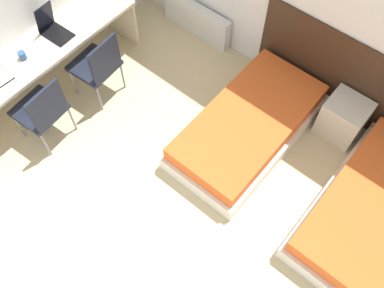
{
  "coord_description": "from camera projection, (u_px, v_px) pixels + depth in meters",
  "views": [
    {
      "loc": [
        1.38,
        0.46,
        4.19
      ],
      "look_at": [
        0.0,
        2.11,
        0.55
      ],
      "focal_mm": 40.0,
      "sensor_mm": 36.0,
      "label": 1
    }
  ],
  "objects": [
    {
      "name": "headboard_panel",
      "position": [
        363.0,
        89.0,
        4.59
      ],
      "size": [
        2.6,
        0.03,
        1.08
      ],
      "color": "#382316",
      "rests_on": "ground_plane"
    },
    {
      "name": "bed_near_window",
      "position": [
        248.0,
        127.0,
        4.76
      ],
      "size": [
        0.97,
        1.89,
        0.39
      ],
      "color": "silver",
      "rests_on": "ground_plane"
    },
    {
      "name": "bed_near_door",
      "position": [
        372.0,
        209.0,
        4.26
      ],
      "size": [
        0.97,
        1.89,
        0.39
      ],
      "color": "silver",
      "rests_on": "ground_plane"
    },
    {
      "name": "nightstand",
      "position": [
        343.0,
        118.0,
        4.75
      ],
      "size": [
        0.45,
        0.41,
        0.5
      ],
      "color": "beige",
      "rests_on": "ground_plane"
    },
    {
      "name": "radiator",
      "position": [
        197.0,
        20.0,
        5.56
      ],
      "size": [
        1.01,
        0.12,
        0.45
      ],
      "color": "silver",
      "rests_on": "ground_plane"
    },
    {
      "name": "desk",
      "position": [
        39.0,
        60.0,
        4.72
      ],
      "size": [
        0.59,
        2.51,
        0.74
      ],
      "color": "beige",
      "rests_on": "ground_plane"
    },
    {
      "name": "chair_near_laptop",
      "position": [
        98.0,
        64.0,
        4.79
      ],
      "size": [
        0.51,
        0.51,
        0.93
      ],
      "rotation": [
        0.0,
        0.0,
        0.07
      ],
      "color": "black",
      "rests_on": "ground_plane"
    },
    {
      "name": "chair_near_notebook",
      "position": [
        42.0,
        109.0,
        4.48
      ],
      "size": [
        0.51,
        0.51,
        0.93
      ],
      "rotation": [
        0.0,
        0.0,
        0.08
      ],
      "color": "black",
      "rests_on": "ground_plane"
    },
    {
      "name": "laptop",
      "position": [
        53.0,
        28.0,
        4.67
      ],
      "size": [
        0.35,
        0.24,
        0.35
      ],
      "rotation": [
        0.0,
        0.0,
        0.04
      ],
      "color": "black",
      "rests_on": "desk"
    },
    {
      "name": "mug",
      "position": [
        22.0,
        56.0,
        4.51
      ],
      "size": [
        0.08,
        0.08,
        0.09
      ],
      "color": "#2D5184",
      "rests_on": "desk"
    }
  ]
}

